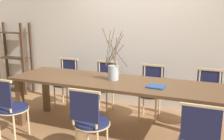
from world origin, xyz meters
The scene contains 13 objects.
ground_plane centered at (0.00, 0.00, 0.00)m, with size 16.00×16.00×0.00m, color #9E7047.
wall_rear centered at (0.00, 1.25, 1.60)m, with size 12.00×0.06×3.20m.
dining_table centered at (0.00, 0.00, 0.68)m, with size 2.99×0.84×0.78m.
chair_near_leftend centered at (-1.20, -0.71, 0.48)m, with size 0.44×0.44×0.88m.
chair_near_left centered at (0.02, -0.71, 0.48)m, with size 0.44×0.44×0.88m.
chair_near_center centered at (1.23, -0.71, 0.48)m, with size 0.44×0.44×0.88m.
chair_far_leftend centered at (-1.23, 0.71, 0.48)m, with size 0.44×0.44×0.88m.
chair_far_left centered at (-0.45, 0.71, 0.48)m, with size 0.44×0.44×0.88m.
chair_far_center centered at (0.39, 0.71, 0.48)m, with size 0.44×0.44×0.88m.
chair_far_right centered at (1.26, 0.71, 0.48)m, with size 0.44×0.44×0.88m.
vase_centerpiece centered at (0.00, 0.05, 0.90)m, with size 0.37×0.37×0.73m.
book_stack centered at (0.65, -0.10, 0.79)m, with size 0.23×0.20×0.02m.
shelving_rack centered at (-2.74, 1.03, 0.75)m, with size 0.77×0.30×1.52m.
Camera 1 is at (1.29, -3.12, 1.68)m, focal length 40.00 mm.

